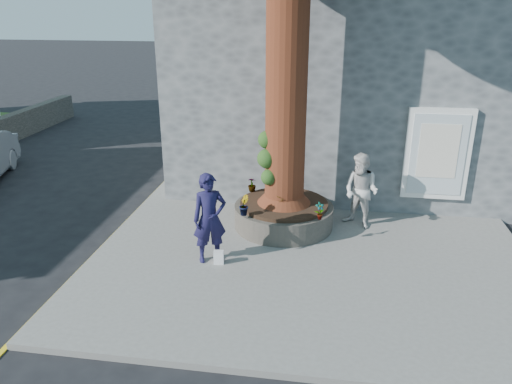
# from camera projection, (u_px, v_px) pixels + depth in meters

# --- Properties ---
(ground) EXTENTS (120.00, 120.00, 0.00)m
(ground) POSITION_uv_depth(u_px,v_px,m) (234.00, 269.00, 10.09)
(ground) COLOR black
(ground) RESTS_ON ground
(pavement) EXTENTS (9.00, 8.00, 0.12)m
(pavement) POSITION_uv_depth(u_px,v_px,m) (311.00, 249.00, 10.78)
(pavement) COLOR slate
(pavement) RESTS_ON ground
(yellow_line) EXTENTS (0.10, 30.00, 0.01)m
(yellow_line) POSITION_uv_depth(u_px,v_px,m) (112.00, 238.00, 11.45)
(yellow_line) COLOR yellow
(yellow_line) RESTS_ON ground
(stone_shop) EXTENTS (10.30, 8.30, 6.30)m
(stone_shop) POSITION_uv_depth(u_px,v_px,m) (358.00, 69.00, 15.25)
(stone_shop) COLOR #545659
(stone_shop) RESTS_ON ground
(planter) EXTENTS (2.30, 2.30, 0.60)m
(planter) POSITION_uv_depth(u_px,v_px,m) (284.00, 214.00, 11.68)
(planter) COLOR black
(planter) RESTS_ON pavement
(man) EXTENTS (0.80, 0.68, 1.85)m
(man) POSITION_uv_depth(u_px,v_px,m) (210.00, 218.00, 9.90)
(man) COLOR #171438
(man) RESTS_ON pavement
(woman) EXTENTS (1.08, 1.02, 1.76)m
(woman) POSITION_uv_depth(u_px,v_px,m) (361.00, 191.00, 11.47)
(woman) COLOR silver
(woman) RESTS_ON pavement
(shopping_bag) EXTENTS (0.21, 0.15, 0.28)m
(shopping_bag) POSITION_uv_depth(u_px,v_px,m) (219.00, 257.00, 10.03)
(shopping_bag) COLOR white
(shopping_bag) RESTS_ON pavement
(plant_a) EXTENTS (0.24, 0.22, 0.38)m
(plant_a) POSITION_uv_depth(u_px,v_px,m) (320.00, 211.00, 10.59)
(plant_a) COLOR gray
(plant_a) RESTS_ON planter
(plant_b) EXTENTS (0.26, 0.27, 0.45)m
(plant_b) POSITION_uv_depth(u_px,v_px,m) (244.00, 205.00, 10.82)
(plant_b) COLOR gray
(plant_b) RESTS_ON planter
(plant_c) EXTENTS (0.21, 0.21, 0.35)m
(plant_c) POSITION_uv_depth(u_px,v_px,m) (252.00, 185.00, 12.18)
(plant_c) COLOR gray
(plant_c) RESTS_ON planter
(plant_d) EXTENTS (0.38, 0.38, 0.32)m
(plant_d) POSITION_uv_depth(u_px,v_px,m) (281.00, 201.00, 11.19)
(plant_d) COLOR gray
(plant_d) RESTS_ON planter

